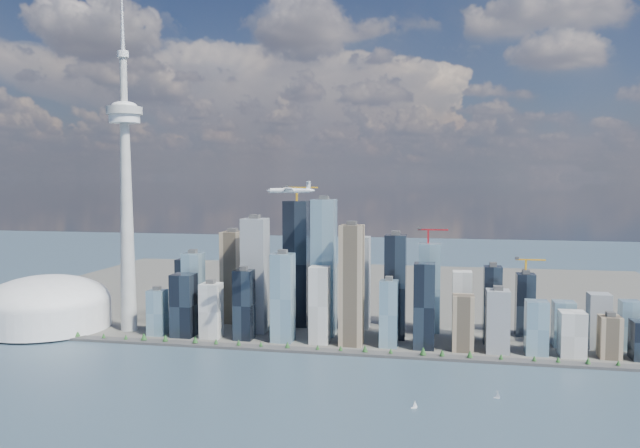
% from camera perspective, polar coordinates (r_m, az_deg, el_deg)
% --- Properties ---
extents(ground, '(4000.00, 4000.00, 0.00)m').
position_cam_1_polar(ground, '(685.07, -6.53, -17.11)').
color(ground, '#344E5B').
rests_on(ground, ground).
extents(seawall, '(1100.00, 22.00, 4.00)m').
position_cam_1_polar(seawall, '(913.72, -1.71, -11.45)').
color(seawall, '#383838').
rests_on(seawall, ground).
extents(land, '(1400.00, 900.00, 3.00)m').
position_cam_1_polar(land, '(1345.33, 2.53, -6.38)').
color(land, '#4C4C47').
rests_on(land, ground).
extents(shoreline_trees, '(960.53, 7.20, 8.80)m').
position_cam_1_polar(shoreline_trees, '(911.91, -1.71, -11.04)').
color(shoreline_trees, '#3F2D1E').
rests_on(shoreline_trees, seawall).
extents(skyscraper_cluster, '(736.00, 142.00, 234.48)m').
position_cam_1_polar(skyscraper_cluster, '(970.62, 2.87, -6.27)').
color(skyscraper_cluster, black).
rests_on(skyscraper_cluster, land).
extents(needle_tower, '(56.00, 56.00, 550.50)m').
position_cam_1_polar(needle_tower, '(1042.59, -17.32, 3.32)').
color(needle_tower, '#999994').
rests_on(needle_tower, land).
extents(dome_stadium, '(200.00, 200.00, 86.00)m').
position_cam_1_polar(dome_stadium, '(1127.08, -23.66, -6.84)').
color(dome_stadium, silver).
rests_on(dome_stadium, land).
extents(airplane, '(62.74, 56.10, 15.70)m').
position_cam_1_polar(airplane, '(827.58, -2.71, 3.14)').
color(airplane, silver).
rests_on(airplane, ground).
extents(sailboat_west, '(6.86, 2.77, 9.46)m').
position_cam_1_polar(sailboat_west, '(710.11, 8.64, -16.08)').
color(sailboat_west, white).
rests_on(sailboat_west, ground).
extents(sailboat_east, '(6.98, 4.05, 9.88)m').
position_cam_1_polar(sailboat_east, '(757.61, 15.91, -14.87)').
color(sailboat_east, white).
rests_on(sailboat_east, ground).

